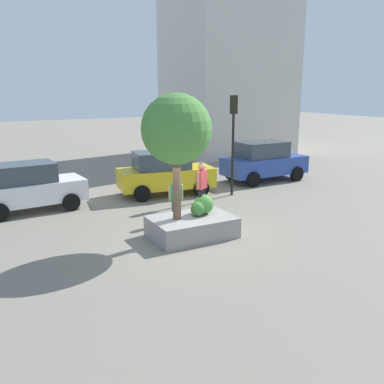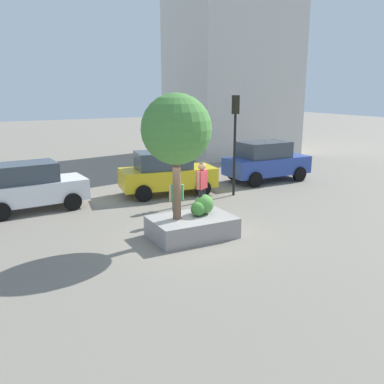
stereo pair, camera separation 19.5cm
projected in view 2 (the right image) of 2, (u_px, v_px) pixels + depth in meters
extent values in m
plane|color=gray|center=(190.00, 236.00, 14.69)|extent=(120.00, 120.00, 0.00)
cube|color=gray|center=(192.00, 227.00, 14.56)|extent=(2.84, 1.89, 0.70)
cylinder|color=brown|center=(177.00, 184.00, 14.04)|extent=(0.28, 0.28, 2.41)
sphere|color=#4C8C3D|center=(176.00, 129.00, 13.60)|extent=(2.33, 2.33, 2.33)
sphere|color=#4C8C3D|center=(204.00, 204.00, 14.81)|extent=(0.70, 0.70, 0.70)
sphere|color=#3D7A33|center=(198.00, 209.00, 14.55)|extent=(0.51, 0.51, 0.51)
cube|color=brown|center=(202.00, 212.00, 14.91)|extent=(0.83, 0.45, 0.02)
sphere|color=beige|center=(199.00, 215.00, 14.68)|extent=(0.06, 0.06, 0.06)
sphere|color=beige|center=(195.00, 214.00, 14.79)|extent=(0.06, 0.06, 0.06)
sphere|color=beige|center=(208.00, 212.00, 15.04)|extent=(0.06, 0.06, 0.06)
sphere|color=beige|center=(205.00, 211.00, 15.15)|extent=(0.06, 0.06, 0.06)
cylinder|color=black|center=(203.00, 199.00, 14.89)|extent=(0.15, 0.15, 0.84)
cylinder|color=black|center=(200.00, 201.00, 14.72)|extent=(0.15, 0.15, 0.84)
cube|color=#B23338|center=(202.00, 179.00, 14.63)|extent=(0.51, 0.42, 0.66)
cylinder|color=#9E7251|center=(205.00, 178.00, 14.83)|extent=(0.10, 0.10, 0.62)
cylinder|color=#9E7251|center=(198.00, 180.00, 14.41)|extent=(0.10, 0.10, 0.62)
sphere|color=#9E7251|center=(202.00, 166.00, 14.51)|extent=(0.27, 0.27, 0.27)
cube|color=white|center=(32.00, 191.00, 17.64)|extent=(4.53, 2.18, 0.88)
cube|color=#38424C|center=(25.00, 172.00, 17.32)|extent=(2.58, 1.81, 0.79)
cylinder|color=black|center=(61.00, 193.00, 19.23)|extent=(0.76, 0.28, 0.75)
cylinder|color=black|center=(73.00, 202.00, 17.71)|extent=(0.76, 0.28, 0.75)
cylinder|color=black|center=(1.00, 212.00, 16.25)|extent=(0.76, 0.28, 0.75)
cube|color=gold|center=(168.00, 177.00, 20.31)|extent=(4.77, 2.54, 0.91)
cube|color=#38424C|center=(163.00, 160.00, 20.03)|extent=(2.76, 2.03, 0.82)
cylinder|color=black|center=(190.00, 180.00, 21.76)|extent=(0.80, 0.34, 0.77)
cylinder|color=black|center=(203.00, 188.00, 20.02)|extent=(0.80, 0.34, 0.77)
cylinder|color=black|center=(135.00, 185.00, 20.82)|extent=(0.80, 0.34, 0.77)
cylinder|color=black|center=(143.00, 193.00, 19.07)|extent=(0.80, 0.34, 0.77)
cube|color=#2D479E|center=(267.00, 165.00, 23.31)|extent=(4.74, 2.01, 0.95)
cube|color=#38424C|center=(264.00, 149.00, 22.98)|extent=(2.66, 1.76, 0.85)
cylinder|color=black|center=(276.00, 168.00, 24.97)|extent=(0.81, 0.24, 0.81)
cylinder|color=black|center=(299.00, 174.00, 23.26)|extent=(0.81, 0.24, 0.81)
cylinder|color=black|center=(234.00, 173.00, 23.58)|extent=(0.81, 0.24, 0.81)
cylinder|color=black|center=(255.00, 180.00, 21.88)|extent=(0.81, 0.24, 0.81)
cylinder|color=black|center=(234.00, 155.00, 19.85)|extent=(0.12, 0.12, 3.89)
cube|color=black|center=(236.00, 105.00, 19.28)|extent=(0.28, 0.24, 0.85)
sphere|color=red|center=(234.00, 99.00, 19.35)|extent=(0.14, 0.14, 0.14)
sphere|color=gold|center=(234.00, 105.00, 19.42)|extent=(0.14, 0.14, 0.14)
sphere|color=green|center=(234.00, 111.00, 19.49)|extent=(0.14, 0.14, 0.14)
cylinder|color=navy|center=(174.00, 212.00, 16.15)|extent=(0.15, 0.15, 0.82)
cylinder|color=navy|center=(179.00, 211.00, 16.22)|extent=(0.15, 0.15, 0.82)
cube|color=#338C4C|center=(176.00, 193.00, 16.01)|extent=(0.48, 0.24, 0.64)
cylinder|color=#D8AD8C|center=(170.00, 193.00, 15.91)|extent=(0.10, 0.10, 0.61)
cylinder|color=#D8AD8C|center=(182.00, 192.00, 16.09)|extent=(0.10, 0.10, 0.61)
sphere|color=#D8AD8C|center=(176.00, 181.00, 15.90)|extent=(0.27, 0.27, 0.27)
cube|color=beige|center=(232.00, 24.00, 31.59)|extent=(8.49, 7.52, 19.48)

